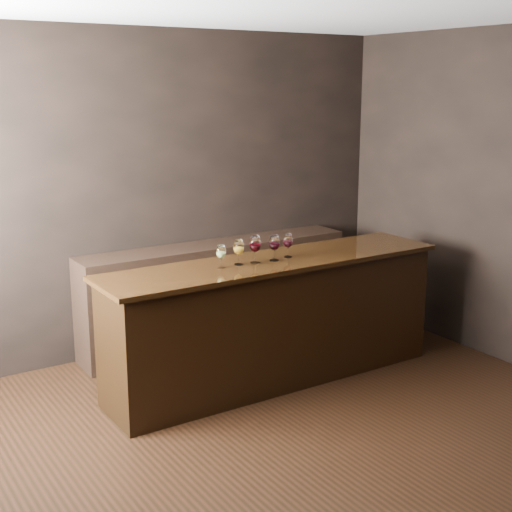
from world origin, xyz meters
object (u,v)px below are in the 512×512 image
glass_white (221,252)px  glass_red_b (274,243)px  glass_amber (239,248)px  glass_red_a (255,245)px  back_bar_shelf (217,293)px  glass_red_c (288,241)px  bar_counter (274,323)px

glass_white → glass_red_b: 0.46m
glass_amber → glass_red_b: bearing=-7.6°
glass_amber → glass_red_a: size_ratio=0.89×
back_bar_shelf → glass_white: 1.31m
glass_white → glass_red_a: glass_red_a is taller
glass_red_c → glass_red_a: bearing=-175.5°
bar_counter → back_bar_shelf: bearing=86.7°
glass_amber → glass_red_b: 0.30m
glass_red_a → back_bar_shelf: bearing=76.8°
back_bar_shelf → glass_amber: bearing=-110.4°
glass_white → bar_counter: bearing=-0.1°
glass_amber → glass_red_a: (0.13, -0.03, 0.02)m
bar_counter → back_bar_shelf: 1.01m
glass_red_b → glass_white: bearing=177.0°
back_bar_shelf → glass_red_b: glass_red_b is taller
glass_amber → glass_red_c: size_ratio=1.03×
bar_counter → back_bar_shelf: size_ratio=1.07×
bar_counter → glass_red_b: size_ratio=13.74×
bar_counter → glass_red_a: size_ratio=12.90×
glass_white → glass_red_c: 0.62m
glass_red_c → back_bar_shelf: bearing=94.8°
back_bar_shelf → glass_white: (-0.53, -1.01, 0.65)m
glass_red_a → glass_red_c: bearing=4.5°
glass_white → glass_red_b: glass_red_b is taller
glass_amber → glass_red_a: bearing=-11.2°
glass_red_b → back_bar_shelf: bearing=86.0°
bar_counter → glass_red_b: (-0.02, -0.02, 0.65)m
bar_counter → glass_amber: bearing=176.9°
back_bar_shelf → glass_red_b: bearing=-94.0°
bar_counter → glass_red_c: glass_red_c is taller
glass_amber → glass_red_b: glass_red_b is taller
back_bar_shelf → glass_red_b: size_ratio=12.90×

